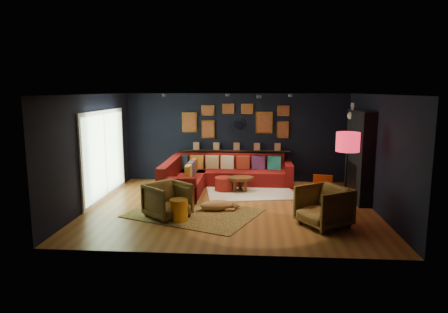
# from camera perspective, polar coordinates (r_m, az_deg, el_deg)

# --- Properties ---
(floor) EXTENTS (6.50, 6.50, 0.00)m
(floor) POSITION_cam_1_polar(r_m,az_deg,el_deg) (9.39, 1.05, -7.19)
(floor) COLOR brown
(floor) RESTS_ON ground
(room_walls) EXTENTS (6.50, 6.50, 6.50)m
(room_walls) POSITION_cam_1_polar(r_m,az_deg,el_deg) (9.06, 1.08, 2.51)
(room_walls) COLOR black
(room_walls) RESTS_ON ground
(sectional) EXTENTS (3.41, 2.69, 0.86)m
(sectional) POSITION_cam_1_polar(r_m,az_deg,el_deg) (11.10, -1.58, -2.85)
(sectional) COLOR maroon
(sectional) RESTS_ON ground
(ledge) EXTENTS (3.20, 0.12, 0.04)m
(ledge) POSITION_cam_1_polar(r_m,az_deg,el_deg) (11.81, 1.80, 0.83)
(ledge) COLOR black
(ledge) RESTS_ON room_walls
(gallery_wall) EXTENTS (3.15, 0.04, 1.02)m
(gallery_wall) POSITION_cam_1_polar(r_m,az_deg,el_deg) (11.74, 1.77, 5.15)
(gallery_wall) COLOR gold
(gallery_wall) RESTS_ON room_walls
(sunburst_mirror) EXTENTS (0.47, 0.16, 0.47)m
(sunburst_mirror) POSITION_cam_1_polar(r_m,az_deg,el_deg) (11.75, 2.32, 4.62)
(sunburst_mirror) COLOR silver
(sunburst_mirror) RESTS_ON room_walls
(fireplace) EXTENTS (0.31, 1.60, 2.20)m
(fireplace) POSITION_cam_1_polar(r_m,az_deg,el_deg) (10.35, 18.72, -0.32)
(fireplace) COLOR black
(fireplace) RESTS_ON ground
(deer_head) EXTENTS (0.50, 0.28, 0.45)m
(deer_head) POSITION_cam_1_polar(r_m,az_deg,el_deg) (10.73, 18.60, 5.56)
(deer_head) COLOR white
(deer_head) RESTS_ON fireplace
(sliding_door) EXTENTS (0.06, 2.80, 2.20)m
(sliding_door) POSITION_cam_1_polar(r_m,az_deg,el_deg) (10.40, -16.71, 0.26)
(sliding_door) COLOR white
(sliding_door) RESTS_ON ground
(ceiling_spots) EXTENTS (3.30, 2.50, 0.06)m
(ceiling_spots) POSITION_cam_1_polar(r_m,az_deg,el_deg) (9.80, 1.37, 8.70)
(ceiling_spots) COLOR black
(ceiling_spots) RESTS_ON room_walls
(shag_rug) EXTENTS (2.52, 2.02, 0.03)m
(shag_rug) POSITION_cam_1_polar(r_m,az_deg,el_deg) (10.63, 3.82, -5.14)
(shag_rug) COLOR beige
(shag_rug) RESTS_ON ground
(leopard_rug) EXTENTS (3.18, 2.76, 0.02)m
(leopard_rug) POSITION_cam_1_polar(r_m,az_deg,el_deg) (8.92, -4.35, -8.07)
(leopard_rug) COLOR #AF8C43
(leopard_rug) RESTS_ON ground
(coffee_table) EXTENTS (0.89, 0.76, 0.38)m
(coffee_table) POSITION_cam_1_polar(r_m,az_deg,el_deg) (10.65, 2.31, -3.34)
(coffee_table) COLOR #57321A
(coffee_table) RESTS_ON shag_rug
(pouf) EXTENTS (0.53, 0.53, 0.35)m
(pouf) POSITION_cam_1_polar(r_m,az_deg,el_deg) (10.76, 0.11, -3.90)
(pouf) COLOR maroon
(pouf) RESTS_ON shag_rug
(armchair_left) EXTENTS (1.09, 1.10, 0.83)m
(armchair_left) POSITION_cam_1_polar(r_m,az_deg,el_deg) (8.61, -8.06, -5.97)
(armchair_left) COLOR olive
(armchair_left) RESTS_ON ground
(armchair_right) EXTENTS (1.15, 1.17, 0.89)m
(armchair_right) POSITION_cam_1_polar(r_m,az_deg,el_deg) (8.22, 14.08, -6.67)
(armchair_right) COLOR olive
(armchair_right) RESTS_ON ground
(gold_stool) EXTENTS (0.37, 0.37, 0.47)m
(gold_stool) POSITION_cam_1_polar(r_m,az_deg,el_deg) (8.38, -6.49, -7.64)
(gold_stool) COLOR gold
(gold_stool) RESTS_ON ground
(orange_chair) EXTENTS (0.48, 0.48, 0.88)m
(orange_chair) POSITION_cam_1_polar(r_m,az_deg,el_deg) (8.90, 13.85, -4.97)
(orange_chair) COLOR black
(orange_chair) RESTS_ON ground
(floor_lamp) EXTENTS (0.50, 0.50, 1.81)m
(floor_lamp) POSITION_cam_1_polar(r_m,az_deg,el_deg) (8.88, 17.26, 1.54)
(floor_lamp) COLOR black
(floor_lamp) RESTS_ON ground
(dog) EXTENTS (1.13, 0.73, 0.33)m
(dog) POSITION_cam_1_polar(r_m,az_deg,el_deg) (9.02, -1.00, -6.70)
(dog) COLOR #A87249
(dog) RESTS_ON leopard_rug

